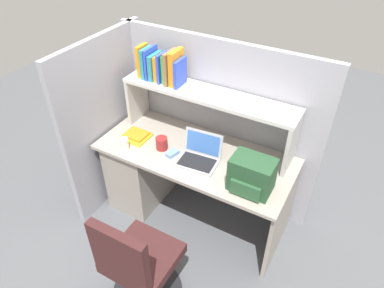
{
  "coord_description": "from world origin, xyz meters",
  "views": [
    {
      "loc": [
        1.06,
        -1.93,
        2.51
      ],
      "look_at": [
        0.0,
        -0.05,
        0.85
      ],
      "focal_mm": 32.75,
      "sensor_mm": 36.0,
      "label": 1
    }
  ],
  "objects_px": {
    "backpack": "(252,175)",
    "paper_cup": "(124,144)",
    "laptop": "(200,155)",
    "office_chair": "(139,269)",
    "computer_mouse": "(172,153)",
    "snack_canister": "(162,143)"
  },
  "relations": [
    {
      "from": "computer_mouse",
      "to": "paper_cup",
      "type": "distance_m",
      "value": 0.4
    },
    {
      "from": "computer_mouse",
      "to": "snack_canister",
      "type": "height_order",
      "value": "snack_canister"
    },
    {
      "from": "laptop",
      "to": "office_chair",
      "type": "distance_m",
      "value": 0.93
    },
    {
      "from": "snack_canister",
      "to": "computer_mouse",
      "type": "bearing_deg",
      "value": -13.93
    },
    {
      "from": "computer_mouse",
      "to": "snack_canister",
      "type": "bearing_deg",
      "value": -178.89
    },
    {
      "from": "paper_cup",
      "to": "backpack",
      "type": "bearing_deg",
      "value": 4.04
    },
    {
      "from": "paper_cup",
      "to": "laptop",
      "type": "bearing_deg",
      "value": 16.06
    },
    {
      "from": "laptop",
      "to": "computer_mouse",
      "type": "xyz_separation_m",
      "value": [
        -0.22,
        -0.05,
        -0.03
      ]
    },
    {
      "from": "laptop",
      "to": "backpack",
      "type": "xyz_separation_m",
      "value": [
        0.46,
        -0.1,
        0.08
      ]
    },
    {
      "from": "backpack",
      "to": "computer_mouse",
      "type": "relative_size",
      "value": 2.88
    },
    {
      "from": "computer_mouse",
      "to": "office_chair",
      "type": "bearing_deg",
      "value": -59.63
    },
    {
      "from": "paper_cup",
      "to": "office_chair",
      "type": "distance_m",
      "value": 0.99
    },
    {
      "from": "laptop",
      "to": "computer_mouse",
      "type": "bearing_deg",
      "value": -167.29
    },
    {
      "from": "backpack",
      "to": "office_chair",
      "type": "xyz_separation_m",
      "value": [
        -0.46,
        -0.75,
        -0.46
      ]
    },
    {
      "from": "backpack",
      "to": "paper_cup",
      "type": "relative_size",
      "value": 2.97
    },
    {
      "from": "backpack",
      "to": "computer_mouse",
      "type": "xyz_separation_m",
      "value": [
        -0.68,
        0.05,
        -0.11
      ]
    },
    {
      "from": "laptop",
      "to": "snack_canister",
      "type": "bearing_deg",
      "value": -176.62
    },
    {
      "from": "paper_cup",
      "to": "snack_canister",
      "type": "distance_m",
      "value": 0.31
    },
    {
      "from": "laptop",
      "to": "snack_canister",
      "type": "relative_size",
      "value": 3.13
    },
    {
      "from": "paper_cup",
      "to": "office_chair",
      "type": "xyz_separation_m",
      "value": [
        0.6,
        -0.68,
        -0.39
      ]
    },
    {
      "from": "paper_cup",
      "to": "office_chair",
      "type": "height_order",
      "value": "office_chair"
    },
    {
      "from": "backpack",
      "to": "snack_canister",
      "type": "distance_m",
      "value": 0.81
    }
  ]
}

